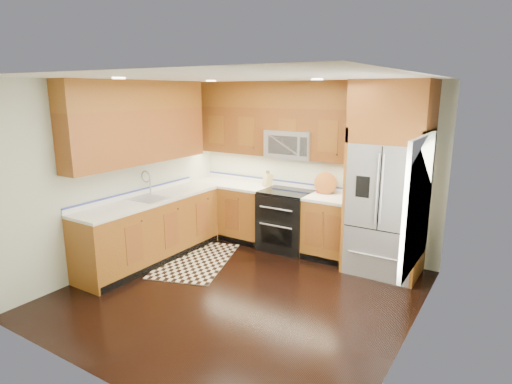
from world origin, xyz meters
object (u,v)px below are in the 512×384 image
Objects in this scene: knife_block at (268,180)px; utensil_crock at (320,185)px; refrigerator at (388,180)px; range at (286,220)px; rug at (196,260)px.

utensil_crock is (0.89, 0.06, 0.01)m from knife_block.
refrigerator is 8.09× the size of utensil_crock.
rug is (-0.89, -1.16, -0.46)m from range.
refrigerator is at bearing -5.94° from knife_block.
refrigerator reaches higher than rug.
refrigerator is 1.69× the size of rug.
utensil_crock is (0.45, 0.23, 0.58)m from range.
utensil_crock is at bearing 27.04° from rug.
utensil_crock is (1.34, 1.39, 1.04)m from rug.
knife_block is 0.90m from utensil_crock.
range is at bearing -21.00° from knife_block.
rug is 1.74m from knife_block.
utensil_crock reaches higher than range.
rug is at bearing -108.55° from knife_block.
range is 2.94× the size of utensil_crock.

